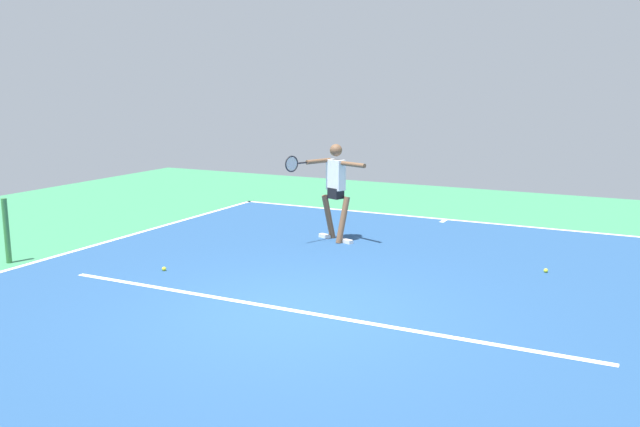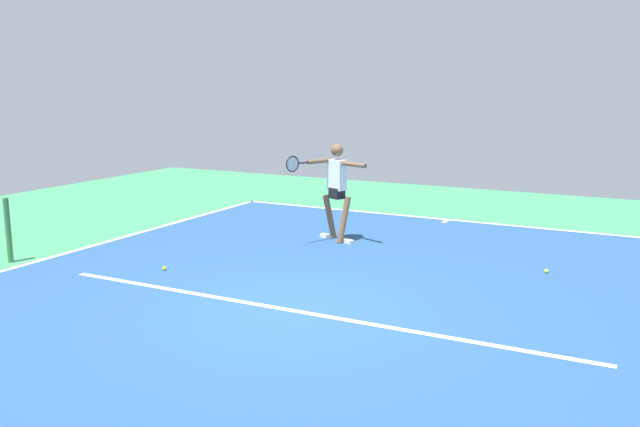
# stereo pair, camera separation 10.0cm
# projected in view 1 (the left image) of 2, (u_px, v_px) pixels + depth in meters

# --- Properties ---
(ground_plane) EXTENTS (22.63, 22.63, 0.00)m
(ground_plane) POSITION_uv_depth(u_px,v_px,m) (297.00, 312.00, 8.68)
(ground_plane) COLOR #388456
(court_surface) EXTENTS (10.14, 13.53, 0.00)m
(court_surface) POSITION_uv_depth(u_px,v_px,m) (297.00, 311.00, 8.67)
(court_surface) COLOR navy
(court_surface) RESTS_ON ground_plane
(court_line_baseline_near) EXTENTS (10.14, 0.10, 0.01)m
(court_line_baseline_near) POSITION_uv_depth(u_px,v_px,m) (446.00, 219.00, 14.57)
(court_line_baseline_near) COLOR white
(court_line_baseline_near) RESTS_ON ground_plane
(court_line_sideline_right) EXTENTS (0.10, 13.53, 0.01)m
(court_line_sideline_right) POSITION_uv_depth(u_px,v_px,m) (24.00, 265.00, 10.89)
(court_line_sideline_right) COLOR white
(court_line_sideline_right) RESTS_ON ground_plane
(court_line_service) EXTENTS (7.60, 0.10, 0.01)m
(court_line_service) POSITION_uv_depth(u_px,v_px,m) (298.00, 311.00, 8.68)
(court_line_service) COLOR white
(court_line_service) RESTS_ON ground_plane
(court_line_centre_mark) EXTENTS (0.10, 0.30, 0.01)m
(court_line_centre_mark) POSITION_uv_depth(u_px,v_px,m) (443.00, 221.00, 14.39)
(court_line_centre_mark) COLOR white
(court_line_centre_mark) RESTS_ON ground_plane
(net_post) EXTENTS (0.09, 0.09, 1.07)m
(net_post) POSITION_uv_depth(u_px,v_px,m) (7.00, 231.00, 10.94)
(net_post) COLOR #38753D
(net_post) RESTS_ON ground_plane
(tennis_player) EXTENTS (1.25, 1.17, 1.82)m
(tennis_player) POSITION_uv_depth(u_px,v_px,m) (335.00, 185.00, 12.39)
(tennis_player) COLOR brown
(tennis_player) RESTS_ON ground_plane
(tennis_ball_near_player) EXTENTS (0.07, 0.07, 0.07)m
(tennis_ball_near_player) POSITION_uv_depth(u_px,v_px,m) (164.00, 269.00, 10.56)
(tennis_ball_near_player) COLOR yellow
(tennis_ball_near_player) RESTS_ON ground_plane
(tennis_ball_centre_court) EXTENTS (0.07, 0.07, 0.07)m
(tennis_ball_centre_court) POSITION_uv_depth(u_px,v_px,m) (546.00, 271.00, 10.46)
(tennis_ball_centre_court) COLOR #CCE033
(tennis_ball_centre_court) RESTS_ON ground_plane
(tennis_ball_near_service_line) EXTENTS (0.07, 0.07, 0.07)m
(tennis_ball_near_service_line) POSITION_uv_depth(u_px,v_px,m) (342.00, 216.00, 14.80)
(tennis_ball_near_service_line) COLOR #C6E53D
(tennis_ball_near_service_line) RESTS_ON ground_plane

